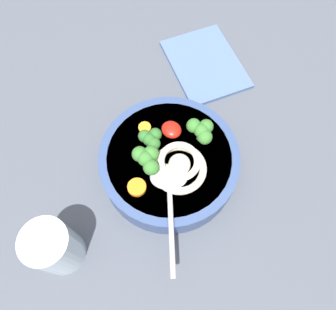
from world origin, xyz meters
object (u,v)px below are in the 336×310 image
at_px(soup_bowl, 168,161).
at_px(drinking_glass, 54,247).
at_px(soup_spoon, 169,185).
at_px(noodle_pile, 180,165).
at_px(folded_napkin, 205,64).

bearing_deg(soup_bowl, drinking_glass, 83.91).
bearing_deg(soup_bowl, soup_spoon, 134.53).
distance_m(noodle_pile, folded_napkin, 0.27).
height_order(noodle_pile, soup_spoon, noodle_pile).
relative_size(soup_bowl, noodle_pile, 2.41).
bearing_deg(soup_spoon, folded_napkin, 163.13).
bearing_deg(soup_bowl, folded_napkin, -66.07).
height_order(soup_bowl, noodle_pile, noodle_pile).
xyz_separation_m(soup_bowl, folded_napkin, (0.10, -0.22, -0.02)).
bearing_deg(soup_spoon, noodle_pile, 150.28).
distance_m(noodle_pile, soup_spoon, 0.04).
bearing_deg(noodle_pile, soup_spoon, 104.81).
height_order(soup_bowl, drinking_glass, drinking_glass).
bearing_deg(soup_spoon, soup_bowl, 180.00).
relative_size(soup_bowl, soup_spoon, 1.60).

